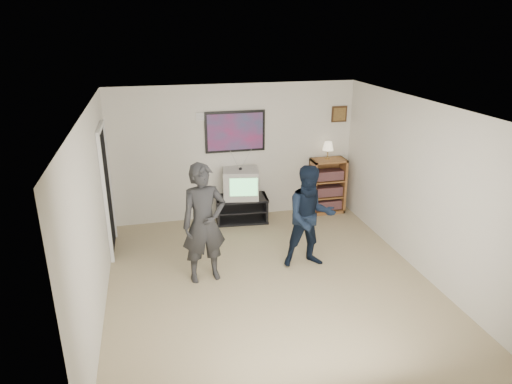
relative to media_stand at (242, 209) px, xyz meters
name	(u,v)px	position (x,y,z in m)	size (l,w,h in m)	color
room_shell	(264,192)	(-0.05, -1.88, 1.01)	(4.51, 5.00, 2.51)	#978860
media_stand	(242,209)	(0.00, 0.00, 0.00)	(0.99, 0.61, 0.47)	black
crt_television	(241,183)	(-0.01, 0.00, 0.50)	(0.63, 0.53, 0.53)	#ABABA6
bookshelf	(327,186)	(1.71, 0.05, 0.30)	(0.65, 0.37, 1.07)	brown
table_lamp	(328,150)	(1.70, 0.10, 1.00)	(0.21, 0.21, 0.33)	#FFEDC1
person_tall	(204,223)	(-0.92, -1.90, 0.63)	(0.63, 0.42, 1.74)	#242426
person_short	(310,217)	(0.66, -1.86, 0.55)	(0.77, 0.60, 1.58)	black
controller_left	(203,201)	(-0.90, -1.71, 0.89)	(0.03, 0.12, 0.03)	white
controller_right	(305,193)	(0.64, -1.64, 0.86)	(0.03, 0.11, 0.03)	white
poster	(235,132)	(-0.05, 0.24, 1.41)	(1.10, 0.03, 0.75)	black
air_vent	(204,116)	(-0.60, 0.25, 1.71)	(0.28, 0.02, 0.14)	white
small_picture	(339,114)	(1.95, 0.25, 1.64)	(0.30, 0.03, 0.30)	black
doorway	(107,192)	(-2.29, -0.63, 0.76)	(0.03, 0.85, 2.00)	black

